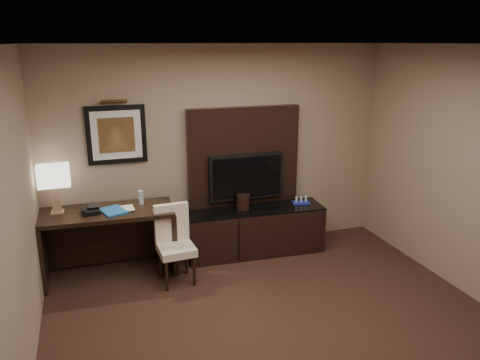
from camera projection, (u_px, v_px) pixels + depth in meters
name	position (u px, v px, depth m)	size (l,w,h in m)	color
floor	(300.00, 357.00, 4.20)	(4.50, 5.00, 0.01)	black
ceiling	(313.00, 45.00, 3.43)	(4.50, 5.00, 0.01)	silver
wall_back	(221.00, 151.00, 6.09)	(4.50, 0.01, 2.70)	gray
wall_left	(2.00, 255.00, 3.13)	(0.01, 5.00, 2.70)	gray
desk	(109.00, 243.00, 5.58)	(1.54, 0.66, 0.82)	black
credenza	(255.00, 231.00, 6.20)	(1.81, 0.50, 0.62)	black
tv_wall_panel	(244.00, 156.00, 6.15)	(1.50, 0.12, 1.30)	black
tv	(246.00, 177.00, 6.13)	(1.00, 0.08, 0.60)	black
artwork	(116.00, 135.00, 5.59)	(0.70, 0.04, 0.70)	black
picture_light	(114.00, 101.00, 5.44)	(0.04, 0.04, 0.30)	#402C14
desk_chair	(176.00, 249.00, 5.40)	(0.40, 0.47, 0.84)	beige
table_lamp	(55.00, 189.00, 5.31)	(0.35, 0.20, 0.58)	tan
desk_phone	(91.00, 210.00, 5.35)	(0.19, 0.18, 0.10)	black
blue_folder	(113.00, 211.00, 5.42)	(0.25, 0.33, 0.02)	#17569A
book	(119.00, 202.00, 5.44)	(0.16, 0.02, 0.22)	gray
water_bottle	(141.00, 198.00, 5.65)	(0.06, 0.06, 0.17)	silver
ice_bucket	(243.00, 202.00, 6.07)	(0.17, 0.17, 0.19)	black
minibar_tray	(301.00, 201.00, 6.30)	(0.23, 0.14, 0.08)	#1A28AB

